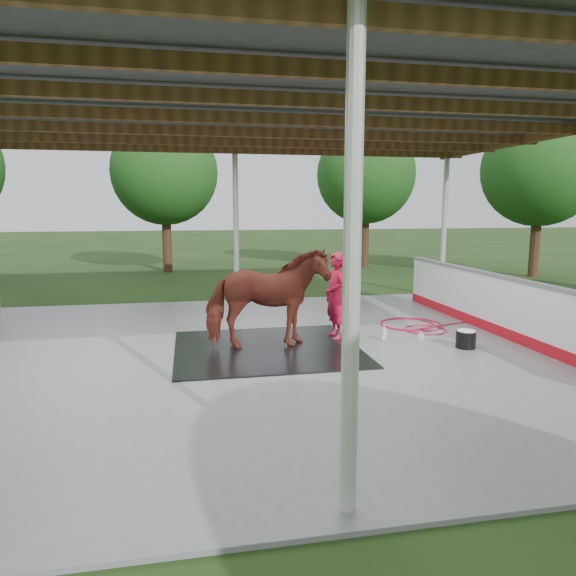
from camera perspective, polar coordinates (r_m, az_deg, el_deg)
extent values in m
plane|color=#1E3814|center=(8.79, -2.75, -7.32)|extent=(100.00, 100.00, 0.00)
cube|color=slate|center=(8.78, -2.76, -7.16)|extent=(12.00, 10.00, 0.05)
cylinder|color=beige|center=(3.87, 7.10, 1.79)|extent=(0.14, 0.14, 3.85)
cylinder|color=beige|center=(13.12, -5.80, 6.76)|extent=(0.14, 0.14, 3.85)
cylinder|color=beige|center=(14.77, 16.96, 6.65)|extent=(0.14, 0.14, 3.85)
cube|color=brown|center=(4.27, 6.70, 27.98)|extent=(12.00, 0.10, 0.18)
cube|color=brown|center=(5.66, 1.70, 23.20)|extent=(12.00, 0.10, 0.18)
cube|color=brown|center=(7.10, -1.14, 20.26)|extent=(12.00, 0.10, 0.18)
cube|color=brown|center=(8.56, -2.96, 18.29)|extent=(12.00, 0.10, 0.18)
cube|color=brown|center=(10.02, -4.22, 16.89)|extent=(12.00, 0.10, 0.18)
cube|color=brown|center=(11.50, -5.14, 15.84)|extent=(12.00, 0.10, 0.18)
cube|color=brown|center=(12.99, -5.85, 15.02)|extent=(12.00, 0.10, 0.18)
cube|color=brown|center=(10.92, 29.40, 15.14)|extent=(0.12, 10.00, 0.18)
cube|color=#38383A|center=(8.59, -2.97, 19.61)|extent=(12.60, 10.60, 0.10)
cube|color=#B60F1B|center=(10.42, 23.19, -4.60)|extent=(0.14, 8.00, 0.20)
cube|color=white|center=(10.33, 23.39, -1.89)|extent=(0.12, 8.00, 1.00)
cube|color=slate|center=(10.25, 23.56, 0.96)|extent=(0.16, 8.00, 0.06)
cylinder|color=#382314|center=(20.41, -13.28, 4.85)|extent=(0.36, 0.36, 2.20)
sphere|color=#194714|center=(20.41, -13.56, 12.43)|extent=(4.00, 4.00, 4.00)
cylinder|color=#382314|center=(21.63, 8.49, 5.20)|extent=(0.36, 0.36, 2.20)
sphere|color=#194714|center=(21.63, 8.65, 12.35)|extent=(4.00, 4.00, 4.00)
cylinder|color=#382314|center=(20.45, 25.73, 4.21)|extent=(0.36, 0.36, 2.20)
sphere|color=#194714|center=(20.45, 26.24, 11.77)|extent=(4.00, 4.00, 4.00)
cube|color=black|center=(8.90, -2.35, -6.70)|extent=(3.12, 2.92, 0.02)
imported|color=maroon|center=(8.70, -2.39, -1.16)|extent=(2.05, 0.97, 1.72)
imported|color=red|center=(9.48, 5.30, -0.87)|extent=(0.45, 0.63, 1.60)
cylinder|color=black|center=(9.43, 19.15, -5.43)|extent=(0.34, 0.34, 0.30)
cylinder|color=white|center=(9.40, 19.19, -4.55)|extent=(0.31, 0.31, 0.03)
imported|color=silver|center=(9.59, 10.61, -4.85)|extent=(0.13, 0.13, 0.29)
imported|color=#338CD8|center=(9.69, 14.54, -5.18)|extent=(0.12, 0.12, 0.19)
torus|color=#BC0D35|center=(10.99, 13.50, -3.92)|extent=(1.27, 1.27, 0.02)
torus|color=#BC0D35|center=(10.98, 13.15, -3.92)|extent=(1.10, 1.10, 0.02)
torus|color=#BC0D35|center=(10.56, 14.99, -4.50)|extent=(0.83, 0.83, 0.02)
cylinder|color=#BC0D35|center=(11.07, 16.90, -3.97)|extent=(1.46, 0.49, 0.02)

